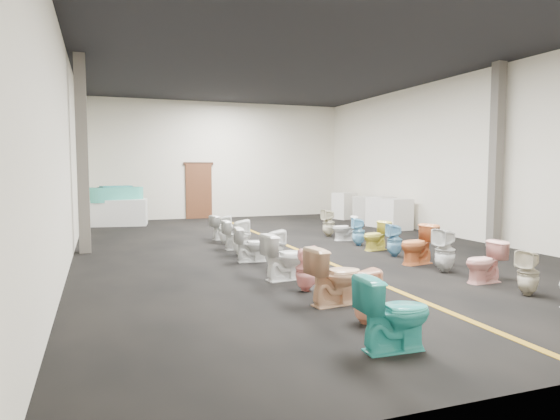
{
  "coord_description": "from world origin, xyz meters",
  "views": [
    {
      "loc": [
        -4.4,
        -11.22,
        1.95
      ],
      "look_at": [
        0.02,
        1.0,
        0.85
      ],
      "focal_mm": 32.0,
      "sensor_mm": 36.0,
      "label": 1
    }
  ],
  "objects_px": {
    "toilet_left_7": "(240,237)",
    "toilet_left_9": "(225,229)",
    "toilet_left_10": "(222,227)",
    "toilet_right_5": "(418,244)",
    "toilet_left_1": "(366,296)",
    "toilet_right_6": "(395,240)",
    "appliance_crate_a": "(396,214)",
    "toilet_left_2": "(335,276)",
    "display_table": "(117,212)",
    "toilet_left_3": "(306,269)",
    "toilet_right_8": "(359,232)",
    "toilet_right_9": "(345,228)",
    "toilet_left_5": "(275,250)",
    "bathtub": "(116,194)",
    "toilet_right_10": "(329,223)",
    "toilet_left_8": "(237,235)",
    "toilet_left_0": "(394,313)",
    "toilet_right_4": "(445,250)",
    "toilet_right_7": "(376,236)",
    "appliance_crate_c": "(365,210)",
    "appliance_crate_b": "(381,212)",
    "appliance_crate_d": "(344,206)",
    "toilet_left_6": "(252,244)",
    "toilet_left_4": "(285,257)",
    "toilet_right_2": "(528,273)"
  },
  "relations": [
    {
      "from": "toilet_left_7",
      "to": "toilet_left_9",
      "type": "distance_m",
      "value": 1.78
    },
    {
      "from": "toilet_left_10",
      "to": "toilet_right_5",
      "type": "bearing_deg",
      "value": -167.46
    },
    {
      "from": "toilet_left_1",
      "to": "toilet_right_6",
      "type": "bearing_deg",
      "value": -36.5
    },
    {
      "from": "appliance_crate_a",
      "to": "toilet_left_2",
      "type": "distance_m",
      "value": 9.16
    },
    {
      "from": "display_table",
      "to": "appliance_crate_a",
      "type": "bearing_deg",
      "value": -27.28
    },
    {
      "from": "toilet_left_3",
      "to": "toilet_left_10",
      "type": "bearing_deg",
      "value": 8.8
    },
    {
      "from": "display_table",
      "to": "toilet_left_3",
      "type": "distance_m",
      "value": 10.88
    },
    {
      "from": "toilet_right_8",
      "to": "toilet_right_9",
      "type": "height_order",
      "value": "toilet_right_8"
    },
    {
      "from": "appliance_crate_a",
      "to": "toilet_left_5",
      "type": "xyz_separation_m",
      "value": [
        -5.67,
        -4.57,
        -0.1
      ]
    },
    {
      "from": "toilet_left_2",
      "to": "toilet_right_6",
      "type": "height_order",
      "value": "toilet_left_2"
    },
    {
      "from": "bathtub",
      "to": "toilet_left_7",
      "type": "bearing_deg",
      "value": -86.57
    },
    {
      "from": "toilet_left_9",
      "to": "toilet_right_10",
      "type": "relative_size",
      "value": 0.95
    },
    {
      "from": "toilet_right_8",
      "to": "toilet_right_10",
      "type": "height_order",
      "value": "toilet_right_10"
    },
    {
      "from": "toilet_left_8",
      "to": "toilet_left_10",
      "type": "relative_size",
      "value": 1.05
    },
    {
      "from": "toilet_left_0",
      "to": "toilet_left_2",
      "type": "relative_size",
      "value": 0.98
    },
    {
      "from": "toilet_left_8",
      "to": "toilet_left_10",
      "type": "distance_m",
      "value": 1.76
    },
    {
      "from": "toilet_right_4",
      "to": "toilet_right_8",
      "type": "xyz_separation_m",
      "value": [
        0.07,
        3.42,
        -0.06
      ]
    },
    {
      "from": "toilet_left_5",
      "to": "toilet_left_10",
      "type": "height_order",
      "value": "toilet_left_5"
    },
    {
      "from": "bathtub",
      "to": "toilet_left_0",
      "type": "height_order",
      "value": "bathtub"
    },
    {
      "from": "toilet_left_3",
      "to": "toilet_right_7",
      "type": "distance_m",
      "value": 4.37
    },
    {
      "from": "toilet_left_1",
      "to": "toilet_right_10",
      "type": "relative_size",
      "value": 0.9
    },
    {
      "from": "toilet_left_1",
      "to": "toilet_left_10",
      "type": "bearing_deg",
      "value": 0.14
    },
    {
      "from": "appliance_crate_a",
      "to": "toilet_left_5",
      "type": "bearing_deg",
      "value": -141.11
    },
    {
      "from": "display_table",
      "to": "appliance_crate_c",
      "type": "bearing_deg",
      "value": -15.34
    },
    {
      "from": "appliance_crate_a",
      "to": "appliance_crate_b",
      "type": "relative_size",
      "value": 0.99
    },
    {
      "from": "bathtub",
      "to": "toilet_left_5",
      "type": "distance_m",
      "value": 9.25
    },
    {
      "from": "toilet_left_0",
      "to": "toilet_right_10",
      "type": "height_order",
      "value": "toilet_left_0"
    },
    {
      "from": "appliance_crate_d",
      "to": "toilet_left_6",
      "type": "height_order",
      "value": "appliance_crate_d"
    },
    {
      "from": "toilet_left_9",
      "to": "appliance_crate_b",
      "type": "bearing_deg",
      "value": -52.73
    },
    {
      "from": "toilet_left_4",
      "to": "toilet_right_7",
      "type": "relative_size",
      "value": 1.19
    },
    {
      "from": "toilet_left_3",
      "to": "toilet_right_6",
      "type": "distance_m",
      "value": 3.76
    },
    {
      "from": "toilet_right_4",
      "to": "appliance_crate_b",
      "type": "bearing_deg",
      "value": 147.12
    },
    {
      "from": "display_table",
      "to": "bathtub",
      "type": "relative_size",
      "value": 1.09
    },
    {
      "from": "toilet_left_0",
      "to": "toilet_right_2",
      "type": "xyz_separation_m",
      "value": [
        3.2,
        1.29,
        -0.06
      ]
    },
    {
      "from": "toilet_left_1",
      "to": "toilet_right_7",
      "type": "height_order",
      "value": "toilet_left_1"
    },
    {
      "from": "appliance_crate_b",
      "to": "toilet_left_6",
      "type": "distance_m",
      "value": 7.44
    },
    {
      "from": "toilet_left_2",
      "to": "appliance_crate_c",
      "type": "bearing_deg",
      "value": -39.36
    },
    {
      "from": "toilet_left_6",
      "to": "toilet_left_7",
      "type": "relative_size",
      "value": 0.9
    },
    {
      "from": "toilet_left_9",
      "to": "toilet_right_9",
      "type": "distance_m",
      "value": 3.21
    },
    {
      "from": "display_table",
      "to": "toilet_right_5",
      "type": "bearing_deg",
      "value": -59.39
    },
    {
      "from": "toilet_left_1",
      "to": "toilet_left_3",
      "type": "bearing_deg",
      "value": 2.32
    },
    {
      "from": "toilet_left_5",
      "to": "toilet_right_7",
      "type": "distance_m",
      "value": 3.28
    },
    {
      "from": "toilet_left_2",
      "to": "toilet_right_8",
      "type": "xyz_separation_m",
      "value": [
        2.97,
        4.71,
        -0.07
      ]
    },
    {
      "from": "toilet_left_0",
      "to": "toilet_left_9",
      "type": "distance_m",
      "value": 7.99
    },
    {
      "from": "toilet_right_8",
      "to": "toilet_right_9",
      "type": "bearing_deg",
      "value": -169.23
    },
    {
      "from": "toilet_right_6",
      "to": "appliance_crate_d",
      "type": "bearing_deg",
      "value": 173.25
    },
    {
      "from": "toilet_left_7",
      "to": "toilet_left_0",
      "type": "bearing_deg",
      "value": -178.01
    },
    {
      "from": "toilet_left_10",
      "to": "toilet_right_6",
      "type": "bearing_deg",
      "value": -161.33
    },
    {
      "from": "toilet_left_1",
      "to": "toilet_right_6",
      "type": "distance_m",
      "value": 4.98
    },
    {
      "from": "appliance_crate_d",
      "to": "toilet_left_1",
      "type": "bearing_deg",
      "value": -116.08
    }
  ]
}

